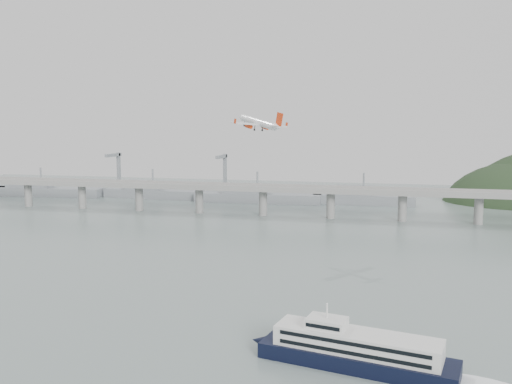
# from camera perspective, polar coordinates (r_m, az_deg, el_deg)

# --- Properties ---
(ground) EXTENTS (900.00, 900.00, 0.00)m
(ground) POSITION_cam_1_polar(r_m,az_deg,el_deg) (207.78, -3.67, -11.74)
(ground) COLOR slate
(ground) RESTS_ON ground
(bridge) EXTENTS (800.00, 22.00, 23.90)m
(bridge) POSITION_cam_1_polar(r_m,az_deg,el_deg) (395.35, 4.82, -0.13)
(bridge) COLOR gray
(bridge) RESTS_ON ground
(distant_fleet) EXTENTS (453.00, 60.90, 40.00)m
(distant_fleet) POSITION_cam_1_polar(r_m,az_deg,el_deg) (504.61, -11.56, 0.01)
(distant_fleet) COLOR slate
(distant_fleet) RESTS_ON ground
(ferry) EXTENTS (89.50, 28.66, 17.01)m
(ferry) POSITION_cam_1_polar(r_m,az_deg,el_deg) (159.40, 10.54, -16.08)
(ferry) COLOR black
(ferry) RESTS_ON ground
(airliner) EXTENTS (31.19, 29.22, 9.62)m
(airliner) POSITION_cam_1_polar(r_m,az_deg,el_deg) (277.45, 0.36, 7.29)
(airliner) COLOR white
(airliner) RESTS_ON ground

